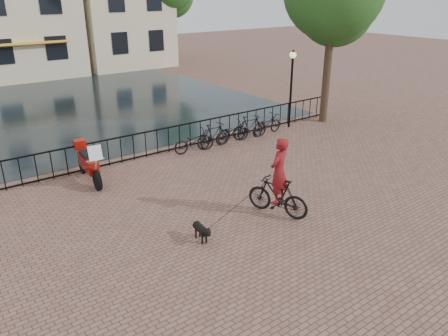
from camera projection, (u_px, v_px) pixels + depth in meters
ground at (296, 250)px, 10.83m from camera, size 100.00×100.00×0.00m
canal_water at (67, 108)px, 23.67m from camera, size 20.00×20.00×0.00m
railing at (146, 145)px, 16.58m from camera, size 20.00×0.05×1.02m
lamp_post at (292, 76)px, 19.53m from camera, size 0.30×0.30×3.45m
cyclist at (278, 182)px, 12.16m from camera, size 1.20×2.02×2.67m
dog at (201, 231)px, 11.14m from camera, size 0.33×0.80×0.52m
motorcycle at (88, 159)px, 14.40m from camera, size 0.68×2.23×1.57m
parked_bike_0 at (194, 141)px, 17.14m from camera, size 1.77×0.78×0.90m
parked_bike_1 at (214, 135)px, 17.65m from camera, size 1.68×0.54×1.00m
parked_bike_2 at (232, 132)px, 18.19m from camera, size 1.72×0.62×0.90m
parked_bike_3 at (250, 127)px, 18.70m from camera, size 1.72×0.72×1.00m
parked_bike_4 at (266, 124)px, 19.24m from camera, size 1.76×0.75×0.90m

